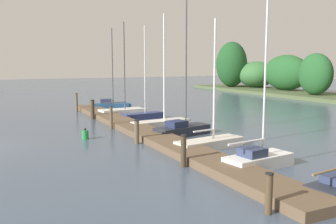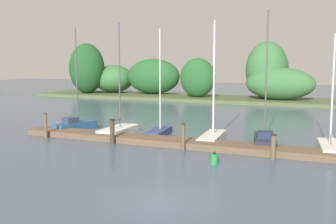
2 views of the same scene
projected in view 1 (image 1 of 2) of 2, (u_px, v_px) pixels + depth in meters
The scene contains 16 objects.
dock_pier at pixel (141, 131), 22.30m from camera, with size 27.29×1.80×0.35m.
far_shore at pixel (321, 77), 44.92m from camera, with size 69.52×8.62×7.42m.
sailboat_0 at pixel (111, 105), 33.58m from camera, with size 1.69×3.53×7.20m.
sailboat_1 at pixel (124, 111), 30.34m from camera, with size 1.63×3.93×7.40m.
sailboat_2 at pixel (144, 114), 28.27m from camera, with size 1.37×3.49×6.95m.
sailboat_3 at pixel (163, 121), 24.86m from camera, with size 1.51×4.28×7.33m.
sailboat_4 at pixel (184, 128), 21.92m from camera, with size 1.93×3.86×7.76m.
sailboat_5 at pixel (212, 141), 18.60m from camera, with size 1.62×3.96×6.32m.
sailboat_6 at pixel (260, 157), 15.13m from camera, with size 1.53×3.38×8.27m.
mooring_piling_0 at pixel (77, 102), 32.25m from camera, with size 0.22×0.22×1.59m.
mooring_piling_1 at pixel (93, 109), 27.94m from camera, with size 0.32×0.32×1.46m.
mooring_piling_2 at pixel (111, 117), 23.91m from camera, with size 0.22×0.22×1.47m.
mooring_piling_3 at pixel (137, 132), 19.49m from camera, with size 0.28×0.28×1.26m.
mooring_piling_4 at pixel (183, 151), 15.17m from camera, with size 0.26×0.26×1.33m.
mooring_piling_5 at pixel (269, 193), 10.43m from camera, with size 0.24×0.24×1.19m.
channel_buoy_0 at pixel (85, 135), 20.74m from camera, with size 0.37×0.37×0.62m.
Camera 1 is at (20.43, 1.17, 4.23)m, focal length 40.05 mm.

